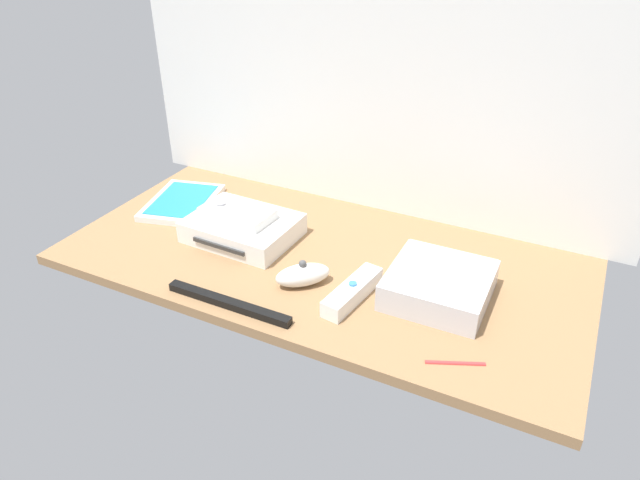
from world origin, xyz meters
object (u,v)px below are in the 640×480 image
sensor_bar (228,303)px  stylus_pen (455,362)px  game_console (243,228)px  remote_wand (353,292)px  mini_computer (439,285)px  remote_classic_pad (237,213)px  remote_nunchuk (303,275)px  game_case (182,202)px

sensor_bar → stylus_pen: size_ratio=2.67×
game_console → remote_wand: 29.97cm
mini_computer → remote_wand: bearing=-151.5°
remote_wand → remote_classic_pad: size_ratio=1.01×
remote_nunchuk → sensor_bar: (-8.29, -11.48, -1.34)cm
stylus_pen → remote_classic_pad: bearing=161.0°
game_console → remote_nunchuk: 20.90cm
remote_wand → sensor_bar: 21.38cm
remote_classic_pad → sensor_bar: remote_classic_pad is taller
remote_wand → remote_nunchuk: remote_nunchuk is taller
game_console → mini_computer: mini_computer is taller
stylus_pen → mini_computer: bearing=115.7°
game_console → remote_classic_pad: 3.37cm
remote_classic_pad → game_console: bearing=8.2°
game_case → stylus_pen: bearing=-32.8°
remote_wand → remote_nunchuk: (-9.75, 0.03, 0.53)cm
mini_computer → game_case: bearing=172.6°
remote_wand → game_console: bearing=170.0°
game_case → remote_nunchuk: size_ratio=2.13×
mini_computer → remote_classic_pad: 42.77cm
mini_computer → stylus_pen: size_ratio=1.90×
game_console → remote_nunchuk: size_ratio=2.11×
game_case → remote_wand: (48.61, -15.10, 0.75)cm
game_case → remote_classic_pad: bearing=-31.3°
game_case → mini_computer: bearing=-21.7°
mini_computer → remote_classic_pad: size_ratio=1.15×
game_console → sensor_bar: size_ratio=0.90×
remote_classic_pad → remote_wand: bearing=-13.1°
remote_classic_pad → stylus_pen: (49.88, -17.20, -5.06)cm
remote_wand → remote_classic_pad: (-29.50, 9.26, 3.90)cm
game_console → remote_nunchuk: bearing=-24.3°
game_console → mini_computer: size_ratio=1.26×
game_console → sensor_bar: bearing=-61.3°
game_console → remote_classic_pad: remote_classic_pad is taller
remote_nunchuk → stylus_pen: 31.22cm
remote_classic_pad → stylus_pen: bearing=-14.7°
mini_computer → game_case: size_ratio=0.79×
game_console → stylus_pen: bearing=-17.4°
game_case → remote_wand: bearing=-31.6°
remote_classic_pad → remote_nunchuk: bearing=-20.8°
remote_wand → remote_nunchuk: bearing=-172.0°
mini_computer → stylus_pen: 16.89cm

